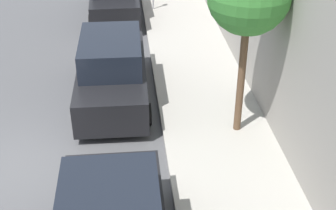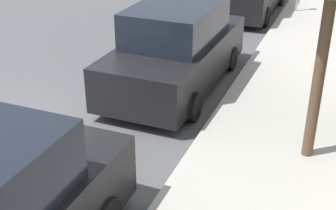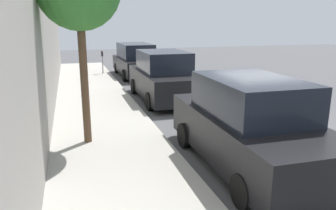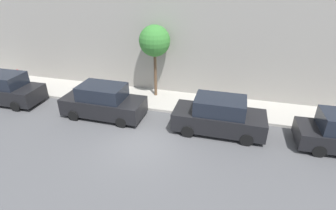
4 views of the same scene
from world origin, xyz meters
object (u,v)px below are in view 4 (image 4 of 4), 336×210
at_px(parking_meter_far, 19,77).
at_px(parked_suv_second, 219,116).
at_px(street_tree, 155,41).
at_px(parked_suv_third, 103,102).
at_px(parked_suv_fourth, 5,89).

bearing_deg(parking_meter_far, parked_suv_second, -97.10).
xyz_separation_m(parked_suv_second, street_tree, (3.30, 4.52, 2.91)).
bearing_deg(parked_suv_third, parked_suv_second, -89.98).
height_order(parked_suv_fourth, street_tree, street_tree).
relative_size(parking_meter_far, street_tree, 0.32).
height_order(parked_suv_fourth, parking_meter_far, parked_suv_fourth).
relative_size(parked_suv_third, parking_meter_far, 3.20).
bearing_deg(parked_suv_second, parked_suv_fourth, 89.69).
height_order(parking_meter_far, street_tree, street_tree).
xyz_separation_m(parked_suv_second, parked_suv_fourth, (0.08, 13.78, 0.00)).
xyz_separation_m(parked_suv_fourth, street_tree, (3.22, -9.26, 2.91)).
xyz_separation_m(parked_suv_third, parking_meter_far, (1.76, 7.40, 0.14)).
distance_m(parked_suv_fourth, street_tree, 10.23).
relative_size(parked_suv_second, parked_suv_third, 1.00).
height_order(parked_suv_third, parked_suv_fourth, same).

